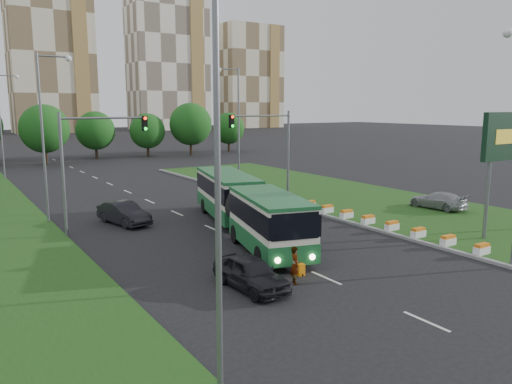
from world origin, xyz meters
TOP-DOWN VIEW (x-y plane):
  - ground at (0.00, 0.00)m, footprint 360.00×360.00m
  - grass_median at (13.00, 8.00)m, footprint 14.00×60.00m
  - median_kerb at (6.05, 8.00)m, footprint 0.30×60.00m
  - lane_markings at (-3.00, 20.00)m, footprint 0.20×100.00m
  - flower_planters at (6.70, -0.30)m, footprint 1.10×15.90m
  - billboard at (12.25, -6.00)m, footprint 6.00×0.37m
  - traffic_mast_median at (4.78, 10.00)m, footprint 5.76×0.32m
  - traffic_mast_left at (-10.38, 9.00)m, footprint 5.76×0.32m
  - street_lamps at (-3.00, 10.00)m, footprint 36.00×60.00m
  - tree_line at (10.00, 55.00)m, footprint 120.00×8.00m
  - apartment_tower_ceast at (15.00, 150.00)m, footprint 25.00×15.00m
  - apartment_tower_east at (55.00, 150.00)m, footprint 27.00×15.00m
  - midrise_east at (90.00, 150.00)m, footprint 24.00×14.00m
  - articulated_bus at (-1.86, 4.02)m, footprint 2.82×18.11m
  - car_left_near at (-6.90, -5.22)m, footprint 2.01×4.56m
  - car_left_far at (-7.70, 10.64)m, footprint 2.76×5.09m
  - car_median at (15.33, 1.57)m, footprint 2.34×4.87m
  - pedestrian at (-4.77, -5.80)m, footprint 0.66×0.79m
  - shopping_trolley at (-3.83, -5.04)m, footprint 0.35×0.37m

SIDE VIEW (x-z plane):
  - ground at x=0.00m, z-range 0.00..0.00m
  - lane_markings at x=-3.00m, z-range -0.01..0.01m
  - grass_median at x=13.00m, z-range 0.00..0.15m
  - median_kerb at x=6.05m, z-range 0.00..0.18m
  - shopping_trolley at x=-3.83m, z-range 0.00..0.60m
  - flower_planters at x=6.70m, z-range 0.15..0.75m
  - car_left_near at x=-6.90m, z-range 0.00..1.53m
  - car_left_far at x=-7.70m, z-range 0.00..1.59m
  - car_median at x=15.33m, z-range 0.15..1.52m
  - pedestrian at x=-4.77m, z-range 0.00..1.83m
  - articulated_bus at x=-1.86m, z-range 0.33..3.32m
  - tree_line at x=10.00m, z-range 0.00..9.00m
  - traffic_mast_median at x=4.78m, z-range 1.35..9.35m
  - traffic_mast_left at x=-10.38m, z-range 1.35..9.35m
  - street_lamps at x=-3.00m, z-range 0.00..12.00m
  - billboard at x=12.25m, z-range 2.16..10.16m
  - midrise_east at x=90.00m, z-range 0.00..40.00m
  - apartment_tower_east at x=55.00m, z-range 0.00..47.00m
  - apartment_tower_ceast at x=15.00m, z-range 0.00..50.00m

